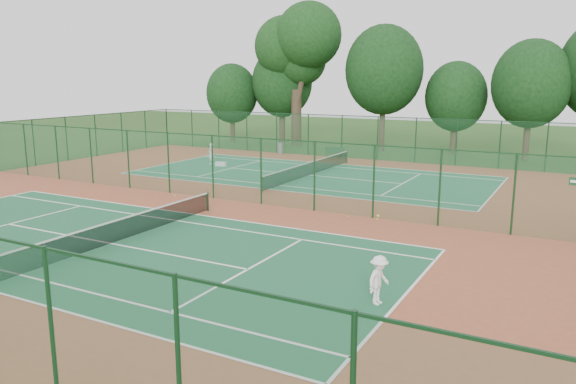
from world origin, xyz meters
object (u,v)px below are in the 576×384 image
(player_far, at_px, (211,154))
(kit_bag, at_px, (221,164))
(big_tree, at_px, (298,45))
(trash_bin, at_px, (280,148))
(player_near, at_px, (379,280))
(bench, at_px, (334,153))

(player_far, bearing_deg, kit_bag, 64.83)
(big_tree, bearing_deg, trash_bin, -76.29)
(player_near, xyz_separation_m, trash_bin, (-18.37, 27.14, -0.25))
(trash_bin, xyz_separation_m, big_tree, (-1.52, 6.25, 8.95))
(player_near, height_order, bench, player_near)
(player_near, relative_size, bench, 0.93)
(bench, distance_m, kit_bag, 9.59)
(bench, xyz_separation_m, kit_bag, (-5.91, -7.54, -0.34))
(big_tree, bearing_deg, kit_bag, -86.58)
(trash_bin, bearing_deg, kit_bag, -94.86)
(player_near, xyz_separation_m, player_far, (-20.22, 19.61, 0.07))
(player_far, relative_size, kit_bag, 1.93)
(player_far, relative_size, trash_bin, 1.61)
(big_tree, bearing_deg, player_near, -59.21)
(player_far, relative_size, big_tree, 0.12)
(player_near, bearing_deg, trash_bin, 46.52)
(player_far, xyz_separation_m, bench, (7.09, 7.12, -0.32))
(player_near, distance_m, big_tree, 39.83)
(player_near, xyz_separation_m, kit_bag, (-19.05, 19.20, -0.59))
(player_far, bearing_deg, bench, 129.45)
(player_near, distance_m, kit_bag, 27.05)
(big_tree, bearing_deg, bench, -44.55)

